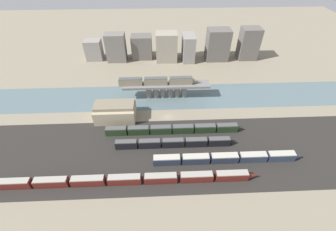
# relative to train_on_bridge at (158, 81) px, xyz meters

# --- Properties ---
(ground_plane) EXTENTS (400.00, 400.00, 0.00)m
(ground_plane) POSITION_rel_train_on_bridge_xyz_m (4.43, -18.13, -10.78)
(ground_plane) COLOR gray
(railbed_yard) EXTENTS (280.00, 42.00, 0.01)m
(railbed_yard) POSITION_rel_train_on_bridge_xyz_m (4.43, -42.13, -10.77)
(railbed_yard) COLOR #282623
(railbed_yard) RESTS_ON ground
(river_water) EXTENTS (320.00, 24.47, 0.01)m
(river_water) POSITION_rel_train_on_bridge_xyz_m (4.43, 0.00, -10.77)
(river_water) COLOR slate
(river_water) RESTS_ON ground
(bridge) EXTENTS (48.74, 7.20, 8.73)m
(bridge) POSITION_rel_train_on_bridge_xyz_m (4.43, -0.00, -4.87)
(bridge) COLOR slate
(bridge) RESTS_ON ground
(train_on_bridge) EXTENTS (45.25, 3.03, 4.18)m
(train_on_bridge) POSITION_rel_train_on_bridge_xyz_m (0.00, 0.00, 0.00)
(train_on_bridge) COLOR gray
(train_on_bridge) RESTS_ON bridge
(train_yard_near) EXTENTS (100.83, 2.86, 4.03)m
(train_yard_near) POSITION_rel_train_on_bridge_xyz_m (-12.41, -56.68, -8.79)
(train_yard_near) COLOR #5B1E19
(train_yard_near) RESTS_ON ground
(train_yard_mid) EXTENTS (64.07, 3.20, 3.97)m
(train_yard_mid) POSITION_rel_train_on_bridge_xyz_m (28.50, -47.90, -8.83)
(train_yard_mid) COLOR #2D384C
(train_yard_mid) RESTS_ON ground
(train_yard_far) EXTENTS (55.03, 2.67, 4.16)m
(train_yard_far) POSITION_rel_train_on_bridge_xyz_m (6.91, -38.49, -8.73)
(train_yard_far) COLOR black
(train_yard_far) RESTS_ON ground
(train_yard_outer) EXTENTS (66.70, 2.93, 4.12)m
(train_yard_outer) POSITION_rel_train_on_bridge_xyz_m (7.08, -29.69, -8.75)
(train_yard_outer) COLOR #23381E
(train_yard_outer) RESTS_ON ground
(warehouse_building) EXTENTS (20.24, 12.39, 9.13)m
(warehouse_building) POSITION_rel_train_on_bridge_xyz_m (-22.36, -17.60, -6.43)
(warehouse_building) COLOR tan
(warehouse_building) RESTS_ON ground
(city_block_far_left) EXTENTS (11.62, 8.67, 14.45)m
(city_block_far_left) POSITION_rel_train_on_bridge_xyz_m (-46.68, 50.50, -3.55)
(city_block_far_left) COLOR gray
(city_block_far_left) RESTS_ON ground
(city_block_left) EXTENTS (13.70, 9.12, 19.87)m
(city_block_left) POSITION_rel_train_on_bridge_xyz_m (-29.84, 47.70, -0.84)
(city_block_left) COLOR slate
(city_block_left) RESTS_ON ground
(city_block_center) EXTENTS (14.60, 10.51, 16.75)m
(city_block_center) POSITION_rel_train_on_bridge_xyz_m (-11.72, 51.58, -2.40)
(city_block_center) COLOR #605B56
(city_block_center) RESTS_ON ground
(city_block_right) EXTENTS (14.91, 11.17, 20.33)m
(city_block_right) POSITION_rel_train_on_bridge_xyz_m (6.26, 46.56, -0.61)
(city_block_right) COLOR gray
(city_block_right) RESTS_ON ground
(city_block_far_right) EXTENTS (8.38, 15.52, 18.38)m
(city_block_far_right) POSITION_rel_train_on_bridge_xyz_m (22.05, 47.02, -1.59)
(city_block_far_right) COLOR gray
(city_block_far_right) RESTS_ON ground
(city_block_tall) EXTENTS (15.85, 11.59, 22.06)m
(city_block_tall) POSITION_rel_train_on_bridge_xyz_m (43.09, 47.01, 0.25)
(city_block_tall) COLOR #605B56
(city_block_tall) RESTS_ON ground
(city_block_low) EXTENTS (13.43, 10.67, 22.45)m
(city_block_low) POSITION_rel_train_on_bridge_xyz_m (65.91, 47.61, 0.45)
(city_block_low) COLOR #605B56
(city_block_low) RESTS_ON ground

